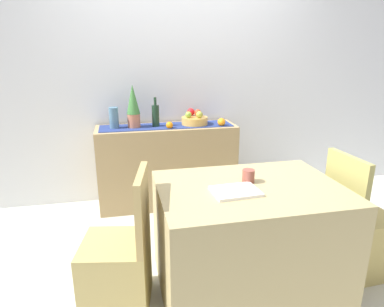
{
  "coord_description": "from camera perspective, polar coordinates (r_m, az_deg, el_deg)",
  "views": [
    {
      "loc": [
        -0.63,
        -2.36,
        1.57
      ],
      "look_at": [
        -0.04,
        0.36,
        0.71
      ],
      "focal_mm": 31.7,
      "sensor_mm": 36.0,
      "label": 1
    }
  ],
  "objects": [
    {
      "name": "fruit_bowl",
      "position": [
        3.44,
        0.45,
        5.55
      ],
      "size": [
        0.26,
        0.26,
        0.07
      ],
      "primitive_type": "cylinder",
      "color": "gold",
      "rests_on": "table_runner"
    },
    {
      "name": "table_runner",
      "position": [
        3.4,
        -4.3,
        4.66
      ],
      "size": [
        1.31,
        0.32,
        0.01
      ],
      "primitive_type": "cube",
      "color": "navy",
      "rests_on": "sideboard_console"
    },
    {
      "name": "wine_bottle",
      "position": [
        3.36,
        -6.15,
        6.4
      ],
      "size": [
        0.07,
        0.07,
        0.29
      ],
      "color": "#1A3221",
      "rests_on": "sideboard_console"
    },
    {
      "name": "apple_center",
      "position": [
        3.38,
        -0.61,
        6.55
      ],
      "size": [
        0.06,
        0.06,
        0.06
      ],
      "primitive_type": "sphere",
      "color": "#86AA36",
      "rests_on": "fruit_bowl"
    },
    {
      "name": "open_book",
      "position": [
        2.07,
        7.33,
        -6.33
      ],
      "size": [
        0.29,
        0.23,
        0.02
      ],
      "primitive_type": "cube",
      "rotation": [
        0.0,
        0.0,
        0.06
      ],
      "color": "white",
      "rests_on": "dining_table"
    },
    {
      "name": "room_wall_rear",
      "position": [
        3.61,
        -2.17,
        13.66
      ],
      "size": [
        6.4,
        0.06,
        2.7
      ],
      "primitive_type": "cube",
      "color": "silver",
      "rests_on": "ground"
    },
    {
      "name": "sideboard_console",
      "position": [
        3.51,
        -4.15,
        -2.05
      ],
      "size": [
        1.39,
        0.42,
        0.83
      ],
      "primitive_type": "cube",
      "color": "tan",
      "rests_on": "ground"
    },
    {
      "name": "ceramic_vase",
      "position": [
        3.35,
        -13.01,
        5.83
      ],
      "size": [
        0.09,
        0.09,
        0.21
      ],
      "primitive_type": "cylinder",
      "color": "slate",
      "rests_on": "sideboard_console"
    },
    {
      "name": "orange_loose_end",
      "position": [
        3.4,
        4.98,
        5.28
      ],
      "size": [
        0.08,
        0.08,
        0.08
      ],
      "primitive_type": "sphere",
      "color": "orange",
      "rests_on": "sideboard_console"
    },
    {
      "name": "chair_by_corner",
      "position": [
        2.79,
        26.06,
        -12.58
      ],
      "size": [
        0.42,
        0.42,
        0.9
      ],
      "color": "tan",
      "rests_on": "ground"
    },
    {
      "name": "chair_near_window",
      "position": [
        2.27,
        -12.21,
        -18.37
      ],
      "size": [
        0.47,
        0.47,
        0.9
      ],
      "color": "tan",
      "rests_on": "ground"
    },
    {
      "name": "coffee_cup",
      "position": [
        2.23,
        9.46,
        -3.75
      ],
      "size": [
        0.08,
        0.08,
        0.09
      ],
      "primitive_type": "cylinder",
      "color": "brown",
      "rests_on": "dining_table"
    },
    {
      "name": "apple_right",
      "position": [
        3.47,
        0.98,
        6.87
      ],
      "size": [
        0.07,
        0.07,
        0.07
      ],
      "primitive_type": "sphere",
      "color": "#B03D21",
      "rests_on": "fruit_bowl"
    },
    {
      "name": "apple_front",
      "position": [
        3.37,
        1.26,
        6.56
      ],
      "size": [
        0.07,
        0.07,
        0.07
      ],
      "primitive_type": "sphere",
      "color": "#99A13A",
      "rests_on": "fruit_bowl"
    },
    {
      "name": "potted_plant",
      "position": [
        3.33,
        -9.87,
        7.88
      ],
      "size": [
        0.13,
        0.13,
        0.42
      ],
      "color": "#B06A4E",
      "rests_on": "sideboard_console"
    },
    {
      "name": "ground_plane",
      "position": [
        2.91,
        2.39,
        -15.7
      ],
      "size": [
        6.4,
        6.4,
        0.02
      ],
      "primitive_type": "cube",
      "color": "beige",
      "rests_on": "ground"
    },
    {
      "name": "apple_upper",
      "position": [
        3.49,
        -0.2,
        7.0
      ],
      "size": [
        0.08,
        0.08,
        0.08
      ],
      "primitive_type": "sphere",
      "color": "red",
      "rests_on": "fruit_bowl"
    },
    {
      "name": "dining_table",
      "position": [
        2.35,
        9.37,
        -13.85
      ],
      "size": [
        1.16,
        0.84,
        0.74
      ],
      "primitive_type": "cube",
      "color": "tan",
      "rests_on": "ground"
    },
    {
      "name": "orange_loose_near_bowl",
      "position": [
        3.28,
        -3.8,
        4.77
      ],
      "size": [
        0.07,
        0.07,
        0.07
      ],
      "primitive_type": "sphere",
      "color": "orange",
      "rests_on": "sideboard_console"
    }
  ]
}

